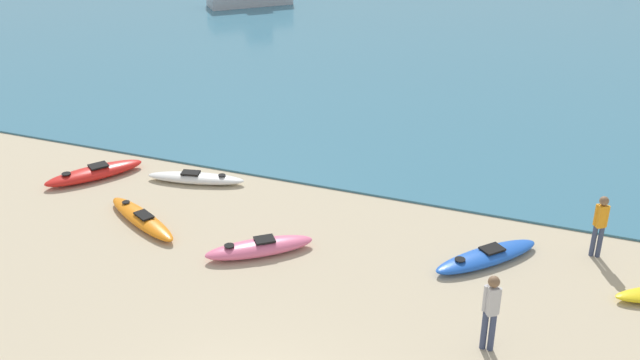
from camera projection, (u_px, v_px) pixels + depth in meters
name	position (u px, v px, depth m)	size (l,w,h in m)	color
kayak_on_sand_0	(196.00, 178.00, 21.87)	(2.96, 1.23, 0.33)	white
kayak_on_sand_2	(487.00, 256.00, 17.93)	(2.48, 2.72, 0.35)	blue
kayak_on_sand_3	(259.00, 247.00, 18.24)	(2.53, 2.23, 0.41)	#E5668C
kayak_on_sand_4	(94.00, 173.00, 22.11)	(2.29, 2.84, 0.40)	red
kayak_on_sand_5	(142.00, 219.00, 19.64)	(2.98, 1.98, 0.34)	orange
person_near_foreground	(491.00, 308.00, 14.61)	(0.35, 0.30, 1.72)	#384260
person_near_waterline	(600.00, 222.00, 17.84)	(0.33, 0.28, 1.62)	#384260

